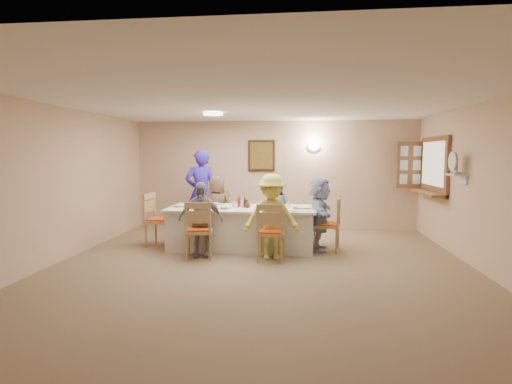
# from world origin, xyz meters

# --- Properties ---
(ground) EXTENTS (7.00, 7.00, 0.00)m
(ground) POSITION_xyz_m (0.00, 0.00, 0.00)
(ground) COLOR brown
(room_walls) EXTENTS (7.00, 7.00, 7.00)m
(room_walls) POSITION_xyz_m (0.00, 0.00, 1.51)
(room_walls) COLOR #CBAB8E
(room_walls) RESTS_ON ground
(wall_picture) EXTENTS (0.62, 0.05, 0.72)m
(wall_picture) POSITION_xyz_m (-0.30, 3.46, 1.70)
(wall_picture) COLOR #332112
(wall_picture) RESTS_ON room_walls
(wall_sconce) EXTENTS (0.26, 0.09, 0.18)m
(wall_sconce) POSITION_xyz_m (0.90, 3.44, 1.90)
(wall_sconce) COLOR white
(wall_sconce) RESTS_ON room_walls
(ceiling_light) EXTENTS (0.36, 0.36, 0.05)m
(ceiling_light) POSITION_xyz_m (-1.00, 1.50, 2.47)
(ceiling_light) COLOR white
(ceiling_light) RESTS_ON room_walls
(serving_hatch) EXTENTS (0.06, 1.50, 1.15)m
(serving_hatch) POSITION_xyz_m (3.21, 2.40, 1.50)
(serving_hatch) COLOR brown
(serving_hatch) RESTS_ON room_walls
(hatch_sill) EXTENTS (0.30, 1.50, 0.05)m
(hatch_sill) POSITION_xyz_m (3.09, 2.40, 0.97)
(hatch_sill) COLOR brown
(hatch_sill) RESTS_ON room_walls
(shutter_door) EXTENTS (0.55, 0.04, 1.00)m
(shutter_door) POSITION_xyz_m (2.95, 3.16, 1.50)
(shutter_door) COLOR brown
(shutter_door) RESTS_ON room_walls
(fan_shelf) EXTENTS (0.22, 0.36, 0.03)m
(fan_shelf) POSITION_xyz_m (3.13, 1.05, 1.40)
(fan_shelf) COLOR white
(fan_shelf) RESTS_ON room_walls
(desk_fan) EXTENTS (0.30, 0.30, 0.28)m
(desk_fan) POSITION_xyz_m (3.10, 1.05, 1.55)
(desk_fan) COLOR #A5A5A8
(desk_fan) RESTS_ON fan_shelf
(dining_table) EXTENTS (2.68, 1.14, 0.76)m
(dining_table) POSITION_xyz_m (-0.47, 1.43, 0.38)
(dining_table) COLOR silver
(dining_table) RESTS_ON ground
(chair_back_left) EXTENTS (0.51, 0.51, 1.00)m
(chair_back_left) POSITION_xyz_m (-1.07, 2.23, 0.50)
(chair_back_left) COLOR tan
(chair_back_left) RESTS_ON ground
(chair_back_right) EXTENTS (0.50, 0.50, 0.92)m
(chair_back_right) POSITION_xyz_m (0.13, 2.23, 0.46)
(chair_back_right) COLOR tan
(chair_back_right) RESTS_ON ground
(chair_front_left) EXTENTS (0.54, 0.54, 0.97)m
(chair_front_left) POSITION_xyz_m (-1.07, 0.63, 0.49)
(chair_front_left) COLOR tan
(chair_front_left) RESTS_ON ground
(chair_front_right) EXTENTS (0.48, 0.48, 0.96)m
(chair_front_right) POSITION_xyz_m (0.13, 0.63, 0.48)
(chair_front_right) COLOR tan
(chair_front_right) RESTS_ON ground
(chair_left_end) EXTENTS (0.54, 0.54, 1.01)m
(chair_left_end) POSITION_xyz_m (-2.02, 1.43, 0.51)
(chair_left_end) COLOR tan
(chair_left_end) RESTS_ON ground
(chair_right_end) EXTENTS (0.54, 0.54, 0.96)m
(chair_right_end) POSITION_xyz_m (1.08, 1.43, 0.48)
(chair_right_end) COLOR tan
(chair_right_end) RESTS_ON ground
(diner_back_left) EXTENTS (0.70, 0.52, 1.30)m
(diner_back_left) POSITION_xyz_m (-1.07, 2.11, 0.65)
(diner_back_left) COLOR brown
(diner_back_left) RESTS_ON ground
(diner_back_right) EXTENTS (0.65, 0.52, 1.26)m
(diner_back_right) POSITION_xyz_m (0.13, 2.11, 0.63)
(diner_back_right) COLOR #8E90BE
(diner_back_right) RESTS_ON ground
(diner_front_left) EXTENTS (0.80, 0.45, 1.28)m
(diner_front_left) POSITION_xyz_m (-1.07, 0.75, 0.64)
(diner_front_left) COLOR gray
(diner_front_left) RESTS_ON ground
(diner_front_right) EXTENTS (1.09, 0.84, 1.41)m
(diner_front_right) POSITION_xyz_m (0.13, 0.75, 0.71)
(diner_front_right) COLOR #ECE259
(diner_front_right) RESTS_ON ground
(diner_right_end) EXTENTS (1.28, 0.56, 1.32)m
(diner_right_end) POSITION_xyz_m (0.95, 1.43, 0.66)
(diner_right_end) COLOR #9FAADC
(diner_right_end) RESTS_ON ground
(caregiver) EXTENTS (0.98, 0.91, 1.83)m
(caregiver) POSITION_xyz_m (-1.52, 2.58, 0.92)
(caregiver) COLOR #3322BD
(caregiver) RESTS_ON ground
(placemat_fl) EXTENTS (0.34, 0.25, 0.01)m
(placemat_fl) POSITION_xyz_m (-1.07, 1.01, 0.76)
(placemat_fl) COLOR #472B19
(placemat_fl) RESTS_ON dining_table
(plate_fl) EXTENTS (0.23, 0.23, 0.01)m
(plate_fl) POSITION_xyz_m (-1.07, 1.01, 0.77)
(plate_fl) COLOR white
(plate_fl) RESTS_ON dining_table
(napkin_fl) EXTENTS (0.14, 0.14, 0.01)m
(napkin_fl) POSITION_xyz_m (-0.89, 0.96, 0.77)
(napkin_fl) COLOR #EAF934
(napkin_fl) RESTS_ON dining_table
(placemat_fr) EXTENTS (0.34, 0.26, 0.01)m
(placemat_fr) POSITION_xyz_m (0.13, 1.01, 0.76)
(placemat_fr) COLOR #472B19
(placemat_fr) RESTS_ON dining_table
(plate_fr) EXTENTS (0.23, 0.23, 0.01)m
(plate_fr) POSITION_xyz_m (0.13, 1.01, 0.77)
(plate_fr) COLOR white
(plate_fr) RESTS_ON dining_table
(napkin_fr) EXTENTS (0.14, 0.14, 0.01)m
(napkin_fr) POSITION_xyz_m (0.31, 0.96, 0.77)
(napkin_fr) COLOR #EAF934
(napkin_fr) RESTS_ON dining_table
(placemat_bl) EXTENTS (0.38, 0.28, 0.01)m
(placemat_bl) POSITION_xyz_m (-1.07, 1.85, 0.76)
(placemat_bl) COLOR #472B19
(placemat_bl) RESTS_ON dining_table
(plate_bl) EXTENTS (0.25, 0.25, 0.02)m
(plate_bl) POSITION_xyz_m (-1.07, 1.85, 0.77)
(plate_bl) COLOR white
(plate_bl) RESTS_ON dining_table
(napkin_bl) EXTENTS (0.15, 0.15, 0.01)m
(napkin_bl) POSITION_xyz_m (-0.89, 1.80, 0.77)
(napkin_bl) COLOR #EAF934
(napkin_bl) RESTS_ON dining_table
(placemat_br) EXTENTS (0.35, 0.26, 0.01)m
(placemat_br) POSITION_xyz_m (0.13, 1.85, 0.76)
(placemat_br) COLOR #472B19
(placemat_br) RESTS_ON dining_table
(plate_br) EXTENTS (0.24, 0.24, 0.02)m
(plate_br) POSITION_xyz_m (0.13, 1.85, 0.77)
(plate_br) COLOR white
(plate_br) RESTS_ON dining_table
(napkin_br) EXTENTS (0.13, 0.13, 0.01)m
(napkin_br) POSITION_xyz_m (0.31, 1.80, 0.77)
(napkin_br) COLOR #EAF934
(napkin_br) RESTS_ON dining_table
(placemat_le) EXTENTS (0.36, 0.27, 0.01)m
(placemat_le) POSITION_xyz_m (-1.57, 1.43, 0.76)
(placemat_le) COLOR #472B19
(placemat_le) RESTS_ON dining_table
(plate_le) EXTENTS (0.25, 0.25, 0.02)m
(plate_le) POSITION_xyz_m (-1.57, 1.43, 0.77)
(plate_le) COLOR white
(plate_le) RESTS_ON dining_table
(napkin_le) EXTENTS (0.14, 0.14, 0.01)m
(napkin_le) POSITION_xyz_m (-1.39, 1.38, 0.77)
(napkin_le) COLOR #EAF934
(napkin_le) RESTS_ON dining_table
(placemat_re) EXTENTS (0.35, 0.26, 0.01)m
(placemat_re) POSITION_xyz_m (0.65, 1.43, 0.76)
(placemat_re) COLOR #472B19
(placemat_re) RESTS_ON dining_table
(plate_re) EXTENTS (0.23, 0.23, 0.01)m
(plate_re) POSITION_xyz_m (0.65, 1.43, 0.77)
(plate_re) COLOR white
(plate_re) RESTS_ON dining_table
(napkin_re) EXTENTS (0.13, 0.13, 0.01)m
(napkin_re) POSITION_xyz_m (0.83, 1.38, 0.77)
(napkin_re) COLOR #EAF934
(napkin_re) RESTS_ON dining_table
(teacup_a) EXTENTS (0.17, 0.17, 0.08)m
(teacup_a) POSITION_xyz_m (-1.24, 1.15, 0.80)
(teacup_a) COLOR white
(teacup_a) RESTS_ON dining_table
(teacup_b) EXTENTS (0.11, 0.11, 0.08)m
(teacup_b) POSITION_xyz_m (-0.10, 1.97, 0.80)
(teacup_b) COLOR white
(teacup_b) RESTS_ON dining_table
(bowl_a) EXTENTS (0.26, 0.26, 0.05)m
(bowl_a) POSITION_xyz_m (-0.73, 1.21, 0.79)
(bowl_a) COLOR white
(bowl_a) RESTS_ON dining_table
(bowl_b) EXTENTS (0.20, 0.20, 0.06)m
(bowl_b) POSITION_xyz_m (-0.10, 1.69, 0.79)
(bowl_b) COLOR white
(bowl_b) RESTS_ON dining_table
(condiment_ketchup) EXTENTS (0.13, 0.13, 0.22)m
(condiment_ketchup) POSITION_xyz_m (-0.52, 1.49, 0.87)
(condiment_ketchup) COLOR #A5250E
(condiment_ketchup) RESTS_ON dining_table
(condiment_brown) EXTENTS (0.11, 0.12, 0.20)m
(condiment_brown) POSITION_xyz_m (-0.42, 1.47, 0.86)
(condiment_brown) COLOR #412311
(condiment_brown) RESTS_ON dining_table
(condiment_malt) EXTENTS (0.18, 0.18, 0.14)m
(condiment_malt) POSITION_xyz_m (-0.35, 1.38, 0.83)
(condiment_malt) COLOR #412311
(condiment_malt) RESTS_ON dining_table
(drinking_glass) EXTENTS (0.07, 0.07, 0.10)m
(drinking_glass) POSITION_xyz_m (-0.62, 1.48, 0.82)
(drinking_glass) COLOR silver
(drinking_glass) RESTS_ON dining_table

